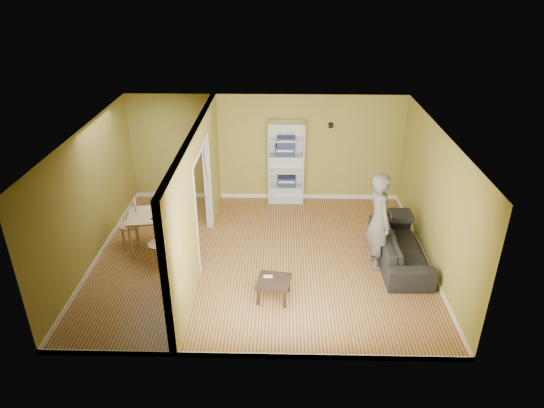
{
  "coord_description": "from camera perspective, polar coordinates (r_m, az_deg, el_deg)",
  "views": [
    {
      "loc": [
        0.4,
        -8.15,
        5.3
      ],
      "look_at": [
        0.2,
        0.2,
        1.1
      ],
      "focal_mm": 32.0,
      "sensor_mm": 36.0,
      "label": 1
    }
  ],
  "objects": [
    {
      "name": "sofa",
      "position": [
        9.74,
        14.87,
        -4.39
      ],
      "size": [
        2.2,
        0.96,
        0.83
      ],
      "primitive_type": "imported",
      "rotation": [
        0.0,
        0.0,
        1.58
      ],
      "color": "black",
      "rests_on": "ground"
    },
    {
      "name": "chair_far",
      "position": [
        10.64,
        -12.11,
        -0.71
      ],
      "size": [
        0.54,
        0.54,
        1.02
      ],
      "primitive_type": null,
      "rotation": [
        0.0,
        0.0,
        2.96
      ],
      "color": "tan",
      "rests_on": "ground"
    },
    {
      "name": "paper_box_navy_a",
      "position": [
        11.72,
        1.72,
        2.69
      ],
      "size": [
        0.44,
        0.28,
        0.22
      ],
      "primitive_type": "cube",
      "color": "navy",
      "rests_on": "bookshelf"
    },
    {
      "name": "chair_near",
      "position": [
        9.56,
        -13.16,
        -4.48
      ],
      "size": [
        0.46,
        0.46,
        0.93
      ],
      "primitive_type": null,
      "rotation": [
        0.0,
        0.0,
        -0.08
      ],
      "color": "tan",
      "rests_on": "ground"
    },
    {
      "name": "coffee_table",
      "position": [
        8.49,
        0.21,
        -9.27
      ],
      "size": [
        0.56,
        0.56,
        0.37
      ],
      "rotation": [
        0.0,
        0.0,
        -0.15
      ],
      "color": "black",
      "rests_on": "ground"
    },
    {
      "name": "game_controller",
      "position": [
        8.52,
        -0.47,
        -8.52
      ],
      "size": [
        0.16,
        0.04,
        0.03
      ],
      "primitive_type": "cube",
      "color": "white",
      "rests_on": "coffee_table"
    },
    {
      "name": "room_shell",
      "position": [
        9.09,
        -1.29,
        0.57
      ],
      "size": [
        6.5,
        6.5,
        6.5
      ],
      "color": "tan",
      "rests_on": "ground"
    },
    {
      "name": "chair_left",
      "position": [
        10.34,
        -16.47,
        -2.24
      ],
      "size": [
        0.56,
        0.56,
        0.98
      ],
      "primitive_type": null,
      "rotation": [
        0.0,
        0.0,
        -1.26
      ],
      "color": "tan",
      "rests_on": "ground"
    },
    {
      "name": "wall_speaker",
      "position": [
        11.42,
        6.93,
        9.17
      ],
      "size": [
        0.1,
        0.1,
        0.1
      ],
      "primitive_type": "cube",
      "color": "black",
      "rests_on": "room_shell"
    },
    {
      "name": "partition",
      "position": [
        9.22,
        -8.76,
        0.65
      ],
      "size": [
        0.22,
        5.5,
        2.6
      ],
      "primitive_type": null,
      "color": "#A1A039",
      "rests_on": "ground"
    },
    {
      "name": "dining_table",
      "position": [
        10.0,
        -13.06,
        -1.53
      ],
      "size": [
        1.23,
        0.82,
        0.77
      ],
      "rotation": [
        0.0,
        0.0,
        0.15
      ],
      "color": "beige",
      "rests_on": "ground"
    },
    {
      "name": "paper_box_navy_c",
      "position": [
        11.35,
        1.67,
        7.3
      ],
      "size": [
        0.42,
        0.27,
        0.22
      ],
      "primitive_type": "cube",
      "color": "navy",
      "rests_on": "bookshelf"
    },
    {
      "name": "paper_box_navy_b",
      "position": [
        11.42,
        1.55,
        6.32
      ],
      "size": [
        0.45,
        0.3,
        0.23
      ],
      "primitive_type": "cube",
      "color": "navy",
      "rests_on": "bookshelf"
    },
    {
      "name": "person",
      "position": [
        9.17,
        12.57,
        -1.05
      ],
      "size": [
        0.94,
        0.8,
        2.26
      ],
      "primitive_type": "imported",
      "rotation": [
        0.0,
        0.0,
        1.78
      ],
      "color": "slate",
      "rests_on": "ground"
    },
    {
      "name": "bookshelf",
      "position": [
        11.58,
        1.67,
        4.91
      ],
      "size": [
        0.85,
        0.37,
        2.01
      ],
      "color": "white",
      "rests_on": "ground"
    }
  ]
}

